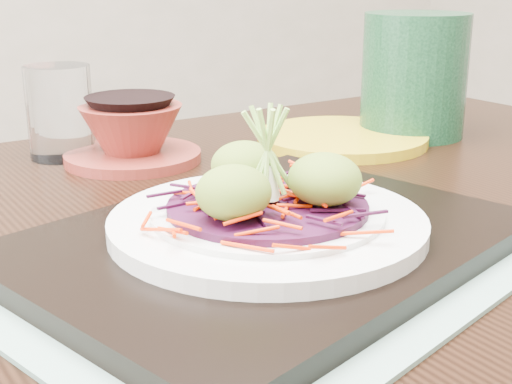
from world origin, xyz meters
name	(u,v)px	position (x,y,z in m)	size (l,w,h in m)	color
dining_table	(258,332)	(0.08, -0.11, 0.71)	(1.41, 1.03, 0.82)	black
placemat	(267,254)	(0.06, -0.17, 0.82)	(0.44, 0.34, 0.00)	#7CA08E
serving_tray	(267,242)	(0.06, -0.17, 0.83)	(0.38, 0.28, 0.02)	black
white_plate	(267,222)	(0.06, -0.17, 0.84)	(0.25, 0.25, 0.02)	silver
cabbage_bed	(267,206)	(0.06, -0.17, 0.86)	(0.16, 0.16, 0.01)	#370B2C
carrot_julienne	(268,197)	(0.06, -0.17, 0.86)	(0.19, 0.19, 0.01)	red
guacamole_scoops	(268,179)	(0.06, -0.18, 0.88)	(0.13, 0.12, 0.04)	olive
scallion_garnish	(268,155)	(0.06, -0.17, 0.90)	(0.06, 0.06, 0.09)	#92CC51
water_glass	(60,112)	(-0.02, 0.20, 0.87)	(0.08, 0.08, 0.11)	white
terracotta_bowl_set	(132,136)	(0.05, 0.15, 0.85)	(0.17, 0.17, 0.07)	maroon
yellow_plate	(342,138)	(0.32, 0.12, 0.82)	(0.22, 0.22, 0.01)	#B19413
green_jar	(414,75)	(0.42, 0.12, 0.90)	(0.14, 0.14, 0.16)	#1A4929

